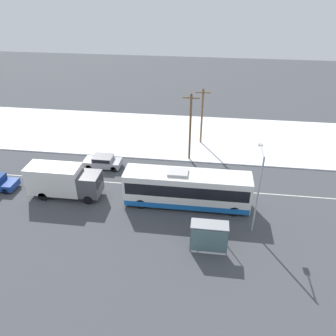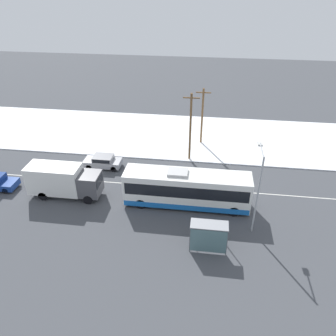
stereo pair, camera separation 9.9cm
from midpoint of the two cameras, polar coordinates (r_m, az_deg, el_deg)
name	(u,v)px [view 1 (the left image)]	position (r m, az deg, el deg)	size (l,w,h in m)	color
ground_plane	(190,188)	(33.25, 3.71, -3.52)	(120.00, 120.00, 0.00)	#424449
snow_lot	(196,136)	(43.80, 4.90, 5.52)	(80.00, 13.66, 0.12)	white
lane_marking_center	(190,188)	(33.25, 3.71, -3.52)	(60.00, 0.12, 0.00)	silver
city_bus	(187,189)	(30.05, 3.22, -3.65)	(11.47, 2.57, 3.57)	white
box_truck	(63,180)	(32.77, -17.91, -2.03)	(6.94, 2.30, 3.21)	silver
sedan_car	(103,161)	(37.06, -11.36, 1.19)	(4.08, 1.80, 1.39)	#9E9EA3
pedestrian_at_stop	(198,227)	(27.10, 5.08, -10.17)	(0.59, 0.26, 1.64)	#23232D
bus_shelter	(209,234)	(25.58, 7.08, -11.31)	(2.88, 1.20, 2.40)	gray
streetlamp	(259,181)	(26.83, 15.41, -2.27)	(0.36, 2.91, 7.14)	#9EA3A8
utility_pole_roadside	(190,127)	(36.46, 3.82, 7.22)	(1.80, 0.24, 7.93)	brown
utility_pole_snowlot	(202,115)	(40.73, 5.86, 9.10)	(1.80, 0.24, 7.10)	brown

